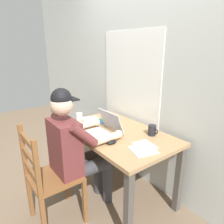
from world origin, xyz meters
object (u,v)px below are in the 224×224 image
(desk, at_px, (117,141))
(book_stack_main, at_px, (108,122))
(wooden_chair, at_px, (49,178))
(computer_mouse, at_px, (112,142))
(laptop, at_px, (103,129))
(coffee_mug_dark, at_px, (152,130))
(seated_person, at_px, (76,146))
(coffee_mug_white, at_px, (79,117))

(desk, bearing_deg, book_stack_main, 164.98)
(wooden_chair, bearing_deg, computer_mouse, 66.10)
(laptop, height_order, coffee_mug_dark, laptop)
(seated_person, xyz_separation_m, computer_mouse, (0.23, 0.24, 0.06))
(wooden_chair, relative_size, computer_mouse, 9.55)
(computer_mouse, distance_m, coffee_mug_white, 0.68)
(desk, bearing_deg, computer_mouse, -47.55)
(laptop, relative_size, coffee_mug_dark, 2.86)
(laptop, distance_m, book_stack_main, 0.30)
(coffee_mug_white, bearing_deg, laptop, 2.67)
(computer_mouse, height_order, book_stack_main, book_stack_main)
(book_stack_main, bearing_deg, coffee_mug_white, -136.84)
(desk, height_order, wooden_chair, wooden_chair)
(desk, xyz_separation_m, seated_person, (-0.04, -0.45, 0.06))
(seated_person, relative_size, coffee_mug_dark, 10.91)
(seated_person, height_order, wooden_chair, seated_person)
(desk, bearing_deg, coffee_mug_dark, 39.31)
(seated_person, xyz_separation_m, coffee_mug_white, (-0.45, 0.28, 0.10))
(laptop, height_order, book_stack_main, laptop)
(computer_mouse, xyz_separation_m, coffee_mug_dark, (0.09, 0.43, 0.04))
(coffee_mug_dark, bearing_deg, seated_person, -115.48)
(seated_person, xyz_separation_m, book_stack_main, (-0.20, 0.51, 0.07))
(coffee_mug_white, distance_m, book_stack_main, 0.34)
(desk, bearing_deg, laptop, -103.81)
(desk, bearing_deg, seated_person, -95.67)
(seated_person, relative_size, laptop, 3.82)
(computer_mouse, height_order, coffee_mug_white, coffee_mug_white)
(wooden_chair, distance_m, laptop, 0.67)
(desk, distance_m, coffee_mug_white, 0.54)
(laptop, height_order, coffee_mug_white, laptop)
(coffee_mug_white, bearing_deg, coffee_mug_dark, 26.82)
(coffee_mug_dark, bearing_deg, computer_mouse, -101.67)
(desk, distance_m, wooden_chair, 0.75)
(coffee_mug_dark, bearing_deg, wooden_chair, -108.58)
(wooden_chair, distance_m, computer_mouse, 0.64)
(seated_person, bearing_deg, book_stack_main, 111.65)
(computer_mouse, xyz_separation_m, coffee_mug_white, (-0.68, 0.04, 0.03))
(wooden_chair, xyz_separation_m, laptop, (0.01, 0.59, 0.33))
(book_stack_main, bearing_deg, computer_mouse, -31.94)
(coffee_mug_white, relative_size, coffee_mug_dark, 0.97)
(laptop, bearing_deg, computer_mouse, -16.14)
(desk, height_order, seated_person, seated_person)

